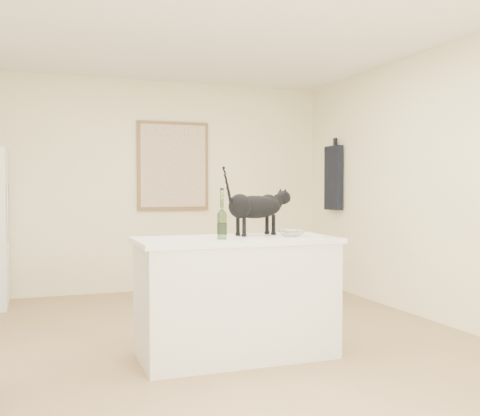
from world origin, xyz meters
name	(u,v)px	position (x,y,z in m)	size (l,w,h in m)	color
floor	(216,350)	(0.00, 0.00, 0.00)	(5.50, 5.50, 0.00)	#A17D55
ceiling	(215,15)	(0.00, 0.00, 2.60)	(5.50, 5.50, 0.00)	white
wall_back	(149,186)	(0.00, 2.75, 1.30)	(4.50, 4.50, 0.00)	#FFF7C5
wall_front	(473,179)	(0.00, -2.75, 1.30)	(4.50, 4.50, 0.00)	#FFF7C5
wall_right	(451,185)	(2.25, 0.00, 1.30)	(5.50, 5.50, 0.00)	#FFF7C5
island_base	(236,300)	(0.10, -0.20, 0.43)	(1.44, 0.67, 0.86)	white
island_top	(236,240)	(0.10, -0.20, 0.88)	(1.50, 0.70, 0.04)	white
artwork_frame	(173,166)	(0.30, 2.72, 1.55)	(0.90, 0.03, 1.10)	brown
artwork_canvas	(174,166)	(0.30, 2.70, 1.55)	(0.82, 0.00, 1.02)	beige
hanging_garment	(334,178)	(2.19, 2.05, 1.40)	(0.08, 0.34, 0.80)	black
black_cat	(255,210)	(0.31, -0.06, 1.10)	(0.57, 0.17, 0.40)	black
wine_bottle	(222,217)	(-0.04, -0.30, 1.06)	(0.07, 0.07, 0.33)	#285321
glass_bowl	(292,233)	(0.53, -0.25, 0.92)	(0.20, 0.20, 0.05)	white
fridge_paper	(8,192)	(-1.60, 2.39, 1.23)	(0.00, 0.12, 0.16)	beige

